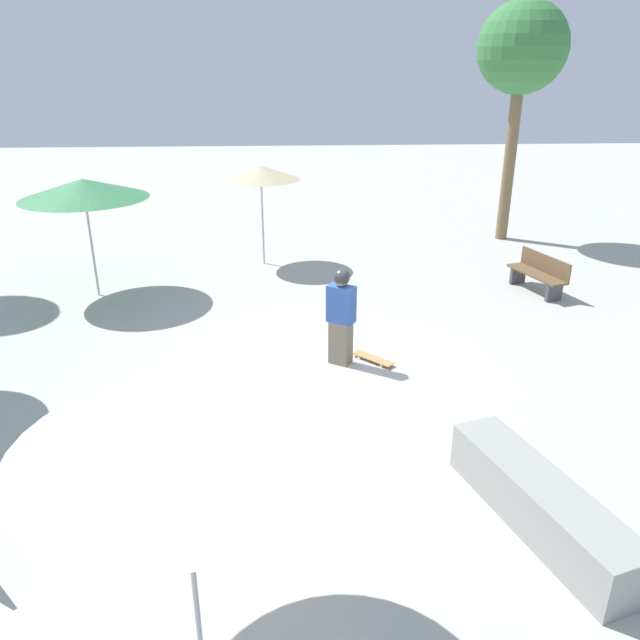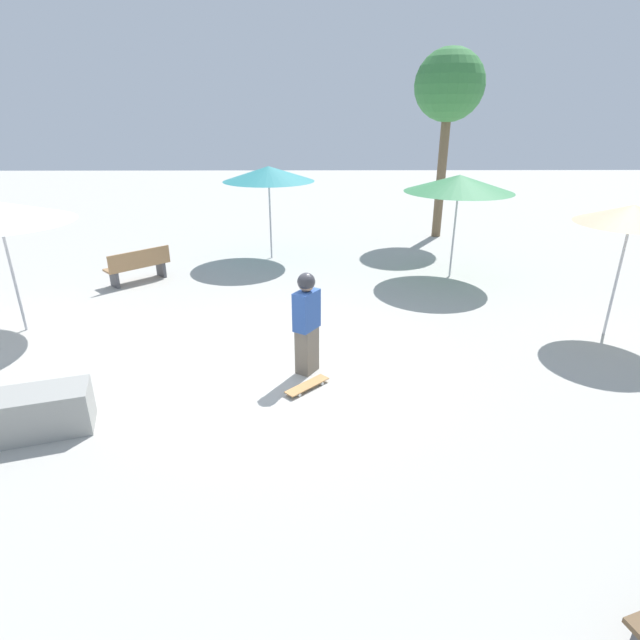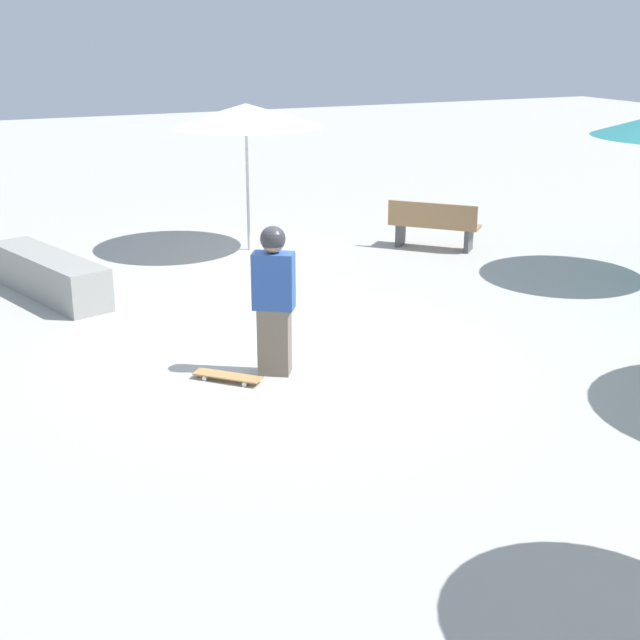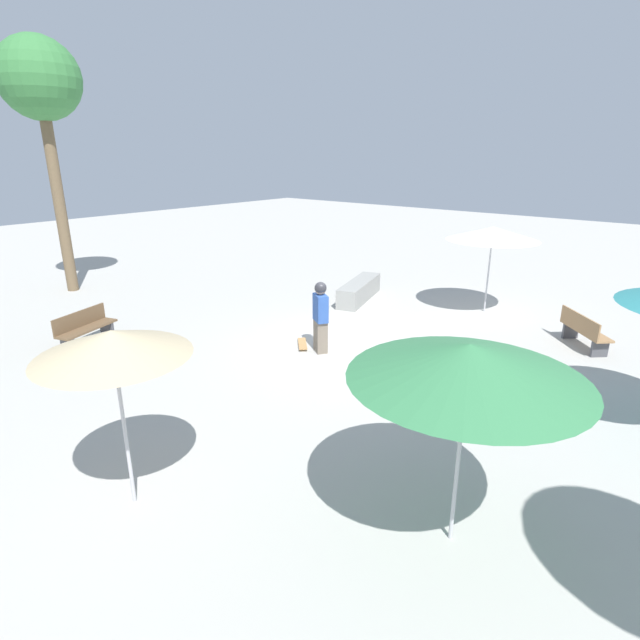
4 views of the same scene
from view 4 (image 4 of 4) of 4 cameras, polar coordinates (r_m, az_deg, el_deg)
The scene contains 10 objects.
ground_plane at distance 12.26m, azimuth 2.63°, elevation -3.23°, with size 60.00×60.00×0.00m, color #B2AFA8.
skater_main at distance 11.73m, azimuth 0.06°, elevation 0.59°, with size 0.52×0.46×1.73m.
skateboard at distance 12.37m, azimuth -2.02°, elevation -2.73°, with size 0.70×0.71×0.07m.
concrete_ledge at distance 16.24m, azimuth 4.51°, elevation 3.40°, with size 1.40×2.77×0.61m.
bench_near at distance 13.65m, azimuth -25.24°, elevation -0.85°, with size 0.92×1.66×0.85m.
bench_far at distance 13.77m, azimuth 27.90°, elevation -1.09°, with size 1.42×1.46×0.85m.
shade_umbrella_green at distance 5.71m, azimuth 16.58°, elevation -4.59°, with size 2.69×2.69×2.60m.
shade_umbrella_tan at distance 6.65m, azimuth -22.64°, elevation -2.51°, with size 1.93×1.93×2.50m.
shade_umbrella_white at distance 15.37m, azimuth 19.13°, elevation 9.33°, with size 2.64×2.64×2.54m.
palm_tree_left at distance 18.97m, azimuth -29.37°, elevation 22.39°, with size 2.48×2.48×7.94m.
Camera 4 is at (-6.82, 9.11, 4.57)m, focal length 28.00 mm.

